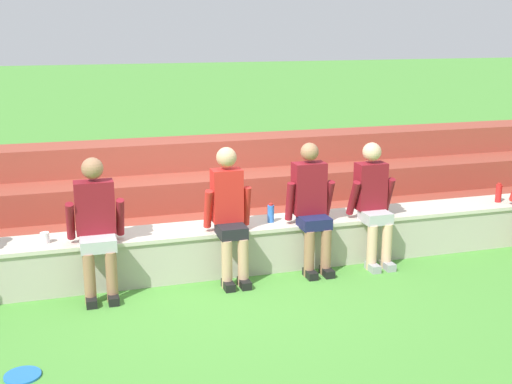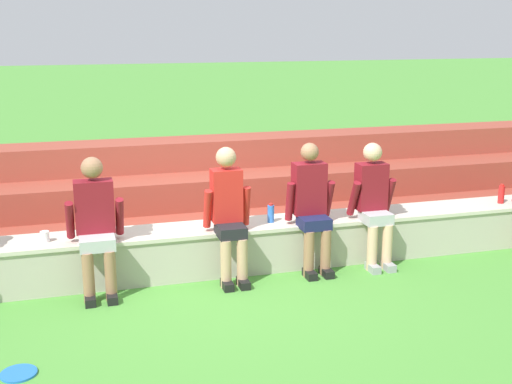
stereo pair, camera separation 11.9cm
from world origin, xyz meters
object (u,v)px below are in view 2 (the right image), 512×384
(person_left_of_center, at_px, (96,223))
(plastic_cup_middle, at_px, (45,237))
(frisbee, at_px, (19,374))
(water_bottle_mid_left, at_px, (271,213))
(person_center, at_px, (229,212))
(person_right_of_center, at_px, (311,204))
(person_far_right, at_px, (374,201))
(water_bottle_mid_right, at_px, (501,194))

(person_left_of_center, relative_size, plastic_cup_middle, 12.56)
(plastic_cup_middle, distance_m, frisbee, 1.79)
(water_bottle_mid_left, relative_size, frisbee, 0.77)
(person_center, xyz_separation_m, person_right_of_center, (0.92, 0.04, -0.00))
(person_left_of_center, distance_m, water_bottle_mid_left, 1.88)
(person_right_of_center, bearing_deg, water_bottle_mid_left, 151.18)
(person_far_right, height_order, frisbee, person_far_right)
(person_left_of_center, bearing_deg, person_right_of_center, 0.85)
(water_bottle_mid_right, bearing_deg, person_far_right, -172.82)
(frisbee, bearing_deg, water_bottle_mid_right, 17.27)
(person_far_right, distance_m, water_bottle_mid_right, 1.81)
(person_far_right, relative_size, water_bottle_mid_left, 6.42)
(person_center, height_order, person_right_of_center, person_center)
(person_right_of_center, distance_m, water_bottle_mid_right, 2.52)
(person_center, height_order, frisbee, person_center)
(person_far_right, distance_m, plastic_cup_middle, 3.46)
(person_center, bearing_deg, person_far_right, 0.34)
(person_left_of_center, relative_size, frisbee, 4.94)
(person_right_of_center, bearing_deg, person_center, -177.76)
(person_right_of_center, height_order, plastic_cup_middle, person_right_of_center)
(plastic_cup_middle, bearing_deg, person_left_of_center, -24.92)
(person_right_of_center, height_order, frisbee, person_right_of_center)
(person_far_right, bearing_deg, person_left_of_center, -179.86)
(plastic_cup_middle, bearing_deg, water_bottle_mid_right, 0.07)
(person_right_of_center, xyz_separation_m, water_bottle_mid_left, (-0.39, 0.21, -0.13))
(plastic_cup_middle, bearing_deg, person_right_of_center, -4.04)
(person_left_of_center, distance_m, plastic_cup_middle, 0.56)
(person_left_of_center, distance_m, frisbee, 1.77)
(water_bottle_mid_right, distance_m, frisbee, 5.74)
(plastic_cup_middle, bearing_deg, person_center, -7.18)
(water_bottle_mid_left, height_order, frisbee, water_bottle_mid_left)
(water_bottle_mid_left, bearing_deg, water_bottle_mid_right, -0.25)
(person_far_right, height_order, plastic_cup_middle, person_far_right)
(water_bottle_mid_right, bearing_deg, water_bottle_mid_left, 179.75)
(person_right_of_center, bearing_deg, water_bottle_mid_right, 4.55)
(plastic_cup_middle, height_order, frisbee, plastic_cup_middle)
(person_left_of_center, bearing_deg, water_bottle_mid_left, 7.54)
(frisbee, bearing_deg, person_center, 35.85)
(person_center, distance_m, frisbee, 2.59)
(person_far_right, relative_size, water_bottle_mid_right, 5.73)
(person_left_of_center, bearing_deg, person_far_right, 0.14)
(person_center, relative_size, person_right_of_center, 1.01)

